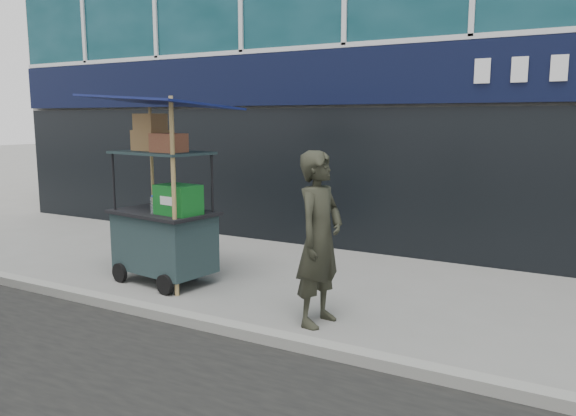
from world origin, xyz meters
The scene contains 4 objects.
ground centered at (0.00, 0.00, 0.00)m, with size 80.00×80.00×0.00m, color slate.
curb centered at (0.00, -0.20, 0.06)m, with size 80.00×0.18×0.12m, color gray.
vendor_cart centered at (-1.32, 0.94, 0.89)m, with size 2.05×1.58×2.55m.
vendor_man centered at (1.21, 0.54, 0.95)m, with size 0.69×0.45×1.89m, color #26271D.
Camera 1 is at (3.79, -4.77, 2.23)m, focal length 35.00 mm.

